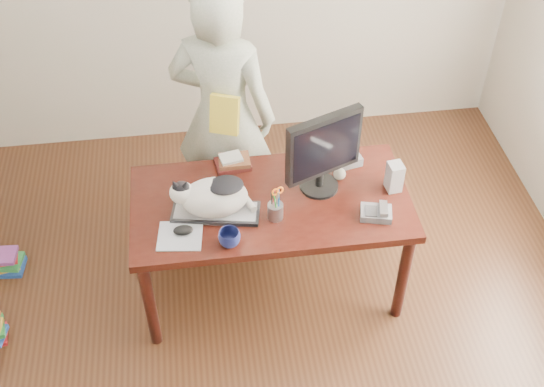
{
  "coord_description": "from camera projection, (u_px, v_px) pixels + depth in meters",
  "views": [
    {
      "loc": [
        -0.37,
        -2.17,
        3.47
      ],
      "look_at": [
        0.0,
        0.55,
        0.85
      ],
      "focal_mm": 45.0,
      "sensor_mm": 36.0,
      "label": 1
    }
  ],
  "objects": [
    {
      "name": "room",
      "position": [
        288.0,
        197.0,
        3.06
      ],
      "size": [
        4.5,
        4.5,
        4.5
      ],
      "color": "black",
      "rests_on": "ground"
    },
    {
      "name": "desk",
      "position": [
        269.0,
        209.0,
        4.06
      ],
      "size": [
        1.6,
        0.8,
        0.75
      ],
      "color": "black",
      "rests_on": "ground"
    },
    {
      "name": "keyboard",
      "position": [
        216.0,
        212.0,
        3.81
      ],
      "size": [
        0.52,
        0.27,
        0.03
      ],
      "rotation": [
        0.0,
        0.0,
        -0.19
      ],
      "color": "black",
      "rests_on": "desk"
    },
    {
      "name": "cat",
      "position": [
        212.0,
        196.0,
        3.73
      ],
      "size": [
        0.48,
        0.29,
        0.27
      ],
      "rotation": [
        0.0,
        0.0,
        -0.19
      ],
      "color": "white",
      "rests_on": "keyboard"
    },
    {
      "name": "monitor",
      "position": [
        323.0,
        150.0,
        3.76
      ],
      "size": [
        0.45,
        0.29,
        0.52
      ],
      "rotation": [
        0.0,
        0.0,
        0.38
      ],
      "color": "black",
      "rests_on": "desk"
    },
    {
      "name": "pen_cup",
      "position": [
        275.0,
        209.0,
        3.76
      ],
      "size": [
        0.11,
        0.11,
        0.22
      ],
      "rotation": [
        0.0,
        0.0,
        0.4
      ],
      "color": "gray",
      "rests_on": "desk"
    },
    {
      "name": "mousepad",
      "position": [
        180.0,
        236.0,
        3.69
      ],
      "size": [
        0.26,
        0.24,
        0.01
      ],
      "rotation": [
        0.0,
        0.0,
        -0.12
      ],
      "color": "silver",
      "rests_on": "desk"
    },
    {
      "name": "mouse",
      "position": [
        183.0,
        230.0,
        3.7
      ],
      "size": [
        0.12,
        0.08,
        0.04
      ],
      "rotation": [
        0.0,
        0.0,
        -0.12
      ],
      "color": "black",
      "rests_on": "mousepad"
    },
    {
      "name": "coffee_mug",
      "position": [
        229.0,
        238.0,
        3.62
      ],
      "size": [
        0.17,
        0.17,
        0.09
      ],
      "primitive_type": "imported",
      "rotation": [
        0.0,
        0.0,
        0.76
      ],
      "color": "#0D1237",
      "rests_on": "desk"
    },
    {
      "name": "phone",
      "position": [
        377.0,
        213.0,
        3.79
      ],
      "size": [
        0.2,
        0.16,
        0.08
      ],
      "rotation": [
        0.0,
        0.0,
        -0.24
      ],
      "color": "#5D5D61",
      "rests_on": "desk"
    },
    {
      "name": "speaker",
      "position": [
        394.0,
        177.0,
        3.91
      ],
      "size": [
        0.09,
        0.1,
        0.18
      ],
      "rotation": [
        0.0,
        0.0,
        0.12
      ],
      "color": "#A0A0A3",
      "rests_on": "desk"
    },
    {
      "name": "baseball",
      "position": [
        340.0,
        174.0,
        4.01
      ],
      "size": [
        0.07,
        0.07,
        0.07
      ],
      "rotation": [
        0.0,
        0.0,
        -0.24
      ],
      "color": "beige",
      "rests_on": "desk"
    },
    {
      "name": "book_stack",
      "position": [
        233.0,
        162.0,
        4.09
      ],
      "size": [
        0.22,
        0.18,
        0.08
      ],
      "rotation": [
        0.0,
        0.0,
        0.09
      ],
      "color": "#461412",
      "rests_on": "desk"
    },
    {
      "name": "calculator",
      "position": [
        344.0,
        155.0,
        4.14
      ],
      "size": [
        0.2,
        0.24,
        0.06
      ],
      "rotation": [
        0.0,
        0.0,
        0.21
      ],
      "color": "#5D5D61",
      "rests_on": "desk"
    },
    {
      "name": "person",
      "position": [
        223.0,
        116.0,
        4.21
      ],
      "size": [
        0.77,
        0.64,
        1.82
      ],
      "primitive_type": "imported",
      "rotation": [
        0.0,
        0.0,
        2.78
      ],
      "color": "beige",
      "rests_on": "ground"
    },
    {
      "name": "held_book",
      "position": [
        225.0,
        115.0,
        3.99
      ],
      "size": [
        0.2,
        0.16,
        0.24
      ],
      "rotation": [
        0.0,
        0.0,
        -0.37
      ],
      "color": "yellow",
      "rests_on": "person"
    },
    {
      "name": "book_pile_b",
      "position": [
        3.0,
        262.0,
        4.45
      ],
      "size": [
        0.26,
        0.2,
        0.15
      ],
      "color": "navy",
      "rests_on": "ground"
    }
  ]
}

